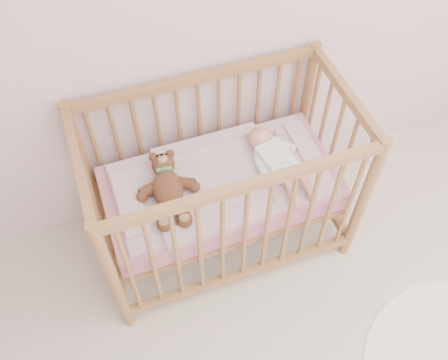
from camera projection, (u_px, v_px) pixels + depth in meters
name	position (u px, v px, depth m)	size (l,w,h in m)	color
crib	(221.00, 186.00, 2.64)	(1.36, 0.76, 1.00)	#A37845
mattress	(221.00, 188.00, 2.66)	(1.22, 0.62, 0.13)	#C57B88
blanket	(221.00, 180.00, 2.60)	(1.10, 0.58, 0.06)	#D1909C
baby	(276.00, 158.00, 2.58)	(0.27, 0.55, 0.13)	white
teddy_bear	(168.00, 188.00, 2.46)	(0.34, 0.48, 0.13)	brown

